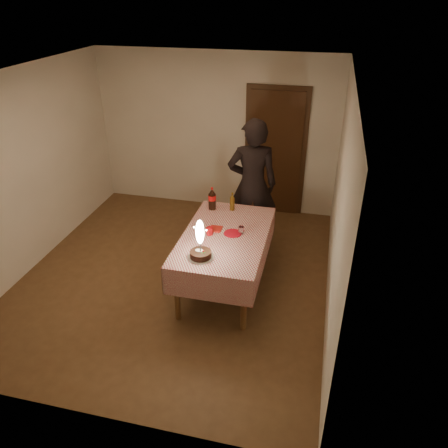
{
  "coord_description": "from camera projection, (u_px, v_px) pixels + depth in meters",
  "views": [
    {
      "loc": [
        1.75,
        -4.55,
        3.48
      ],
      "look_at": [
        0.7,
        -0.12,
        0.95
      ],
      "focal_mm": 35.0,
      "sensor_mm": 36.0,
      "label": 1
    }
  ],
  "objects": [
    {
      "name": "dining_table",
      "position": [
        225.0,
        242.0,
        5.39
      ],
      "size": [
        1.02,
        1.72,
        0.77
      ],
      "color": "brown",
      "rests_on": "ground"
    },
    {
      "name": "napkin_stack",
      "position": [
        216.0,
        229.0,
        5.45
      ],
      "size": [
        0.15,
        0.15,
        0.02
      ],
      "primitive_type": "cube",
      "color": "#A51A12",
      "rests_on": "dining_table"
    },
    {
      "name": "room_shell",
      "position": [
        173.0,
        158.0,
        5.17
      ],
      "size": [
        4.04,
        4.54,
        2.62
      ],
      "color": "beige",
      "rests_on": "ground"
    },
    {
      "name": "red_cup",
      "position": [
        210.0,
        231.0,
        5.32
      ],
      "size": [
        0.08,
        0.08,
        0.1
      ],
      "primitive_type": "cylinder",
      "color": "#B20C11",
      "rests_on": "dining_table"
    },
    {
      "name": "clear_cup",
      "position": [
        241.0,
        230.0,
        5.35
      ],
      "size": [
        0.07,
        0.07,
        0.09
      ],
      "primitive_type": "cylinder",
      "color": "white",
      "rests_on": "dining_table"
    },
    {
      "name": "cola_bottle",
      "position": [
        212.0,
        199.0,
        5.87
      ],
      "size": [
        0.1,
        0.1,
        0.32
      ],
      "color": "black",
      "rests_on": "dining_table"
    },
    {
      "name": "red_plate",
      "position": [
        233.0,
        233.0,
        5.36
      ],
      "size": [
        0.22,
        0.22,
        0.01
      ],
      "primitive_type": "cylinder",
      "color": "#B20C1C",
      "rests_on": "dining_table"
    },
    {
      "name": "amber_bottle_left",
      "position": [
        232.0,
        202.0,
        5.87
      ],
      "size": [
        0.06,
        0.06,
        0.25
      ],
      "color": "#57380E",
      "rests_on": "dining_table"
    },
    {
      "name": "birthday_cake",
      "position": [
        200.0,
        247.0,
        4.83
      ],
      "size": [
        0.3,
        0.3,
        0.47
      ],
      "color": "white",
      "rests_on": "dining_table"
    },
    {
      "name": "ground",
      "position": [
        176.0,
        275.0,
        5.91
      ],
      "size": [
        4.0,
        4.5,
        0.01
      ],
      "primitive_type": "cube",
      "color": "brown",
      "rests_on": "ground"
    },
    {
      "name": "photographer",
      "position": [
        252.0,
        185.0,
        6.17
      ],
      "size": [
        0.79,
        0.62,
        1.93
      ],
      "color": "black",
      "rests_on": "ground"
    }
  ]
}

